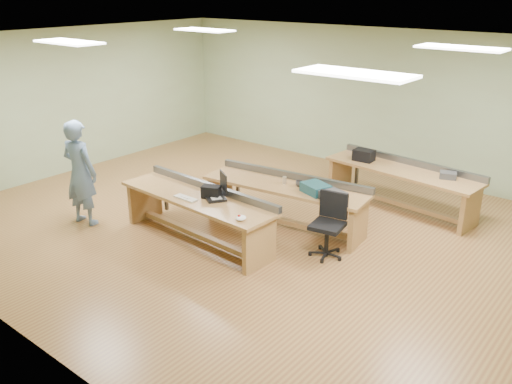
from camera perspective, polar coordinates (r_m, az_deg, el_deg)
floor at (r=9.06m, az=-0.04°, el=-3.80°), size 10.00×10.00×0.00m
ceiling at (r=8.26m, az=-0.04°, el=15.44°), size 10.00×10.00×0.00m
wall_back at (r=11.83m, az=12.41°, el=9.33°), size 10.00×0.04×3.00m
wall_front at (r=6.15m, az=-24.24°, el=-2.96°), size 10.00×0.04×3.00m
wall_left at (r=12.24m, az=-18.80°, el=9.08°), size 0.04×8.00×3.00m
fluor_panels at (r=8.26m, az=-0.04°, el=15.23°), size 6.20×3.50×0.03m
workbench_front at (r=8.49m, az=-6.11°, el=-1.62°), size 2.85×0.88×0.86m
workbench_mid at (r=8.93m, az=3.16°, el=-0.35°), size 2.86×1.09×0.86m
workbench_back at (r=10.00m, az=15.10°, el=1.33°), size 2.88×1.03×0.86m
person at (r=9.41m, az=-18.02°, el=1.95°), size 0.72×0.53×1.79m
laptop_base at (r=8.26m, az=-4.32°, el=-0.60°), size 0.44×0.42×0.04m
laptop_screen at (r=8.20m, az=-3.45°, el=1.16°), size 0.30×0.20×0.27m
keyboard at (r=8.31m, az=-7.42°, el=-0.64°), size 0.40×0.14×0.02m
trackball_mouse at (r=7.50m, az=-1.59°, el=-2.74°), size 0.16×0.18×0.07m
camera_bag at (r=8.29m, az=-4.73°, el=0.02°), size 0.33×0.27×0.19m
task_chair at (r=8.12m, az=7.61°, el=-4.35°), size 0.59×0.59×0.96m
parts_bin_teal at (r=8.50m, az=6.30°, el=0.38°), size 0.51×0.45×0.15m
parts_bin_grey at (r=8.31m, az=7.81°, el=-0.26°), size 0.54×0.42×0.13m
mug at (r=8.77m, az=4.57°, el=0.89°), size 0.13×0.13×0.09m
drinks_can at (r=8.86m, az=3.01°, el=1.25°), size 0.07×0.07×0.12m
storage_box_back at (r=10.21m, az=11.29°, el=3.82°), size 0.38×0.28×0.21m
tray_back at (r=9.65m, az=19.56°, el=1.67°), size 0.32×0.28×0.11m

